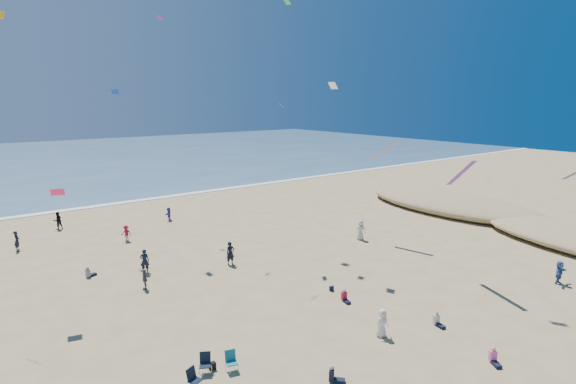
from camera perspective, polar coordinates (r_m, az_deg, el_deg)
ocean at (r=108.11m, az=-30.19°, el=3.30°), size 220.00×100.00×0.06m
surf_line at (r=59.42m, az=-23.83°, el=-1.76°), size 220.00×1.20×0.08m
standing_flyers at (r=34.24m, az=-2.35°, el=-8.81°), size 30.67×48.10×1.88m
seated_group at (r=27.24m, az=4.26°, el=-15.46°), size 15.11×24.62×0.84m
chair_cluster at (r=22.83m, az=-9.76°, el=-21.20°), size 2.76×1.60×1.00m
black_backpack at (r=23.55m, az=-9.56°, el=-20.96°), size 0.30×0.22×0.38m
navy_bag at (r=31.47m, az=5.55°, el=-12.10°), size 0.28×0.18×0.34m
kites_aloft at (r=32.99m, az=3.76°, el=14.28°), size 40.08×41.56×25.58m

